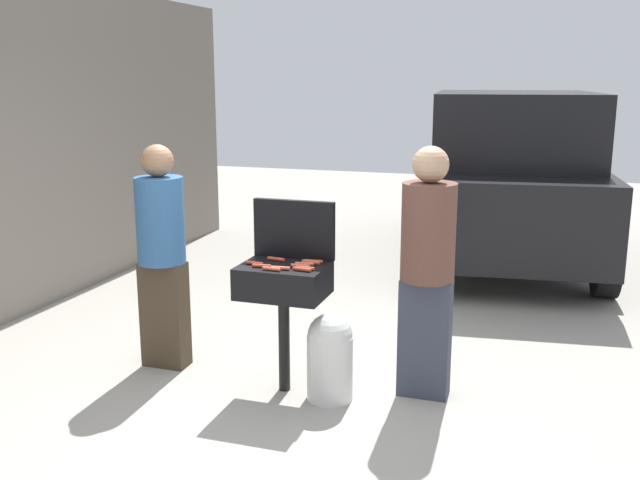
% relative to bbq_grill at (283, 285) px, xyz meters
% --- Properties ---
extents(ground_plane, '(24.00, 24.00, 0.00)m').
position_rel_bbq_grill_xyz_m(ground_plane, '(0.03, -0.10, -0.78)').
color(ground_plane, '#9E998E').
extents(house_wall_side, '(0.24, 8.00, 3.11)m').
position_rel_bbq_grill_xyz_m(house_wall_side, '(-3.03, 0.90, 0.78)').
color(house_wall_side, slate).
rests_on(house_wall_side, ground).
extents(bbq_grill, '(0.60, 0.44, 0.92)m').
position_rel_bbq_grill_xyz_m(bbq_grill, '(0.00, 0.00, 0.00)').
color(bbq_grill, black).
rests_on(bbq_grill, ground).
extents(grill_lid_open, '(0.60, 0.05, 0.42)m').
position_rel_bbq_grill_xyz_m(grill_lid_open, '(0.00, 0.22, 0.35)').
color(grill_lid_open, black).
rests_on(grill_lid_open, bbq_grill).
extents(hot_dog_0, '(0.13, 0.04, 0.03)m').
position_rel_bbq_grill_xyz_m(hot_dog_0, '(0.13, -0.02, 0.16)').
color(hot_dog_0, '#C6593D').
rests_on(hot_dog_0, bbq_grill).
extents(hot_dog_1, '(0.13, 0.04, 0.03)m').
position_rel_bbq_grill_xyz_m(hot_dog_1, '(0.18, -0.11, 0.16)').
color(hot_dog_1, '#AD4228').
rests_on(hot_dog_1, bbq_grill).
extents(hot_dog_2, '(0.13, 0.04, 0.03)m').
position_rel_bbq_grill_xyz_m(hot_dog_2, '(0.19, -0.07, 0.16)').
color(hot_dog_2, '#AD4228').
rests_on(hot_dog_2, bbq_grill).
extents(hot_dog_3, '(0.13, 0.04, 0.03)m').
position_rel_bbq_grill_xyz_m(hot_dog_3, '(-0.12, -0.11, 0.16)').
color(hot_dog_3, '#AD4228').
rests_on(hot_dog_3, bbq_grill).
extents(hot_dog_4, '(0.13, 0.04, 0.03)m').
position_rel_bbq_grill_xyz_m(hot_dog_4, '(0.18, 0.12, 0.16)').
color(hot_dog_4, '#AD4228').
rests_on(hot_dog_4, bbq_grill).
extents(hot_dog_5, '(0.13, 0.04, 0.03)m').
position_rel_bbq_grill_xyz_m(hot_dog_5, '(-0.09, 0.10, 0.16)').
color(hot_dog_5, '#AD4228').
rests_on(hot_dog_5, bbq_grill).
extents(hot_dog_6, '(0.13, 0.04, 0.03)m').
position_rel_bbq_grill_xyz_m(hot_dog_6, '(0.03, -0.12, 0.16)').
color(hot_dog_6, '#C6593D').
rests_on(hot_dog_6, bbq_grill).
extents(hot_dog_7, '(0.13, 0.04, 0.03)m').
position_rel_bbq_grill_xyz_m(hot_dog_7, '(0.14, 0.03, 0.16)').
color(hot_dog_7, '#C6593D').
rests_on(hot_dog_7, bbq_grill).
extents(hot_dog_8, '(0.13, 0.03, 0.03)m').
position_rel_bbq_grill_xyz_m(hot_dog_8, '(-0.02, -0.16, 0.16)').
color(hot_dog_8, '#C6593D').
rests_on(hot_dog_8, bbq_grill).
extents(hot_dog_9, '(0.13, 0.04, 0.03)m').
position_rel_bbq_grill_xyz_m(hot_dog_9, '(-0.19, -0.05, 0.16)').
color(hot_dog_9, '#AD4228').
rests_on(hot_dog_9, bbq_grill).
extents(hot_dog_10, '(0.13, 0.04, 0.03)m').
position_rel_bbq_grill_xyz_m(hot_dog_10, '(0.17, 0.09, 0.16)').
color(hot_dog_10, '#B74C33').
rests_on(hot_dog_10, bbq_grill).
extents(propane_tank, '(0.32, 0.32, 0.62)m').
position_rel_bbq_grill_xyz_m(propane_tank, '(0.35, -0.04, -0.46)').
color(propane_tank, silver).
rests_on(propane_tank, ground).
extents(person_left, '(0.36, 0.36, 1.71)m').
position_rel_bbq_grill_xyz_m(person_left, '(-1.03, 0.14, 0.15)').
color(person_left, '#3F3323').
rests_on(person_left, ground).
extents(person_right, '(0.37, 0.37, 1.75)m').
position_rel_bbq_grill_xyz_m(person_right, '(0.96, 0.24, 0.17)').
color(person_right, '#333847').
rests_on(person_right, ground).
extents(parked_minivan, '(2.45, 4.59, 2.02)m').
position_rel_bbq_grill_xyz_m(parked_minivan, '(1.22, 4.46, 0.25)').
color(parked_minivan, black).
rests_on(parked_minivan, ground).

